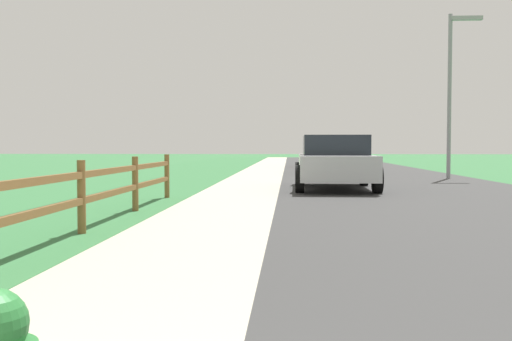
{
  "coord_description": "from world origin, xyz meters",
  "views": [
    {
      "loc": [
        0.27,
        -0.49,
        1.16
      ],
      "look_at": [
        -0.23,
        8.08,
        0.8
      ],
      "focal_mm": 40.78,
      "sensor_mm": 36.0,
      "label": 1
    }
  ],
  "objects_px": {
    "parked_car_beige": "(335,156)",
    "street_lamp": "(453,80)",
    "parked_car_red": "(319,154)",
    "parked_suv_silver": "(335,161)"
  },
  "relations": [
    {
      "from": "parked_car_beige",
      "to": "street_lamp",
      "type": "relative_size",
      "value": 0.76
    },
    {
      "from": "parked_suv_silver",
      "to": "parked_car_beige",
      "type": "relative_size",
      "value": 1.02
    },
    {
      "from": "parked_suv_silver",
      "to": "parked_car_red",
      "type": "xyz_separation_m",
      "value": [
        0.42,
        16.73,
        -0.02
      ]
    },
    {
      "from": "parked_car_beige",
      "to": "parked_car_red",
      "type": "height_order",
      "value": "parked_car_beige"
    },
    {
      "from": "parked_suv_silver",
      "to": "parked_car_red",
      "type": "relative_size",
      "value": 1.03
    },
    {
      "from": "parked_car_beige",
      "to": "parked_car_red",
      "type": "distance_m",
      "value": 7.69
    },
    {
      "from": "parked_car_beige",
      "to": "parked_car_red",
      "type": "relative_size",
      "value": 1.01
    },
    {
      "from": "parked_car_beige",
      "to": "parked_car_red",
      "type": "xyz_separation_m",
      "value": [
        -0.31,
        7.69,
        -0.01
      ]
    },
    {
      "from": "parked_suv_silver",
      "to": "parked_car_beige",
      "type": "height_order",
      "value": "parked_car_beige"
    },
    {
      "from": "parked_suv_silver",
      "to": "parked_car_red",
      "type": "height_order",
      "value": "same"
    }
  ]
}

